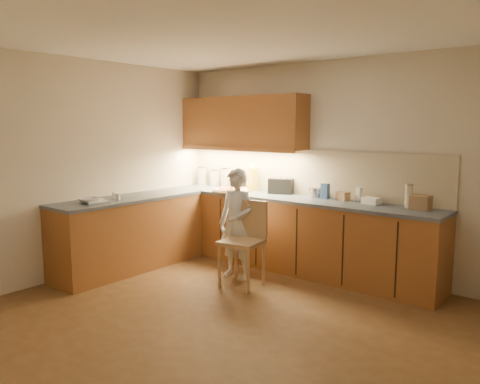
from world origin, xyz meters
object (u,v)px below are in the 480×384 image
at_px(wooden_chair, 245,236).
at_px(oil_jug, 252,178).
at_px(child, 237,224).
at_px(toaster, 281,186).
at_px(pizza_on_board, 231,190).

bearing_deg(wooden_chair, oil_jug, 115.10).
bearing_deg(child, oil_jug, 113.97).
distance_m(child, toaster, 0.96).
bearing_deg(pizza_on_board, child, -45.38).
xyz_separation_m(child, toaster, (0.02, 0.89, 0.36)).
xyz_separation_m(wooden_chair, toaster, (-0.19, 1.00, 0.46)).
relative_size(pizza_on_board, toaster, 1.43).
bearing_deg(child, toaster, 85.40).
height_order(pizza_on_board, toaster, toaster).
bearing_deg(pizza_on_board, oil_jug, 60.42).
height_order(wooden_chair, toaster, toaster).
bearing_deg(oil_jug, wooden_chair, -56.21).
distance_m(wooden_chair, toaster, 1.12).
bearing_deg(child, wooden_chair, -30.00).
distance_m(child, oil_jug, 1.10).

